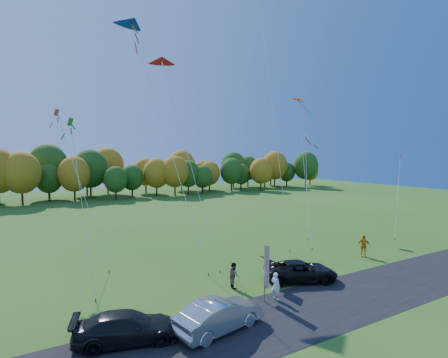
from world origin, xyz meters
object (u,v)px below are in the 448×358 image
silver_sedan (220,315)px  feather_flag (266,267)px  black_suv (301,271)px  person_east (363,246)px

silver_sedan → feather_flag: bearing=-79.9°
black_suv → person_east: bearing=-55.1°
person_east → feather_flag: size_ratio=0.54×
silver_sedan → feather_flag: size_ratio=1.38×
black_suv → feather_flag: bearing=134.2°
black_suv → silver_sedan: silver_sedan is taller
silver_sedan → person_east: size_ratio=2.54×
silver_sedan → person_east: (17.33, 4.92, 0.16)m
silver_sedan → feather_flag: 4.72m
feather_flag → person_east: bearing=14.0°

